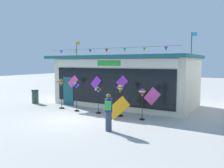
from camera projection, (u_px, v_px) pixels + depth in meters
name	position (u px, v px, depth m)	size (l,w,h in m)	color
ground_plane	(72.00, 119.00, 12.50)	(80.00, 80.00, 0.00)	#ADAAA5
kite_shop_building	(125.00, 80.00, 16.64)	(9.95, 5.38, 4.89)	beige
wind_spinner_far_left	(61.00, 85.00, 15.18)	(0.35, 0.35, 1.98)	black
wind_spinner_left	(76.00, 91.00, 14.34)	(0.39, 0.30, 1.84)	black
wind_spinner_center_left	(98.00, 97.00, 13.70)	(0.37, 0.34, 1.65)	black
wind_spinner_center_right	(120.00, 92.00, 12.96)	(0.32, 0.32, 1.81)	black
wind_spinner_right	(142.00, 96.00, 12.15)	(0.29, 0.29, 1.68)	black
person_near_camera	(108.00, 111.00, 10.19)	(0.40, 0.48, 1.68)	#333D56
trash_bin	(35.00, 97.00, 17.22)	(0.52, 0.52, 1.01)	#2D4238
display_kite_on_ground	(118.00, 108.00, 12.33)	(0.65, 0.03, 1.19)	orange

